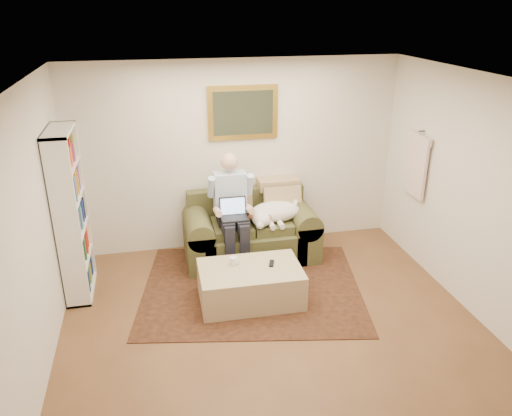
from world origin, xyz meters
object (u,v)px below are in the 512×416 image
object	(u,v)px
sleeping_dog	(275,212)
coffee_mug	(233,261)
ottoman	(250,284)
seated_man	(233,213)
bookshelf	(71,215)
laptop	(234,212)
sofa	(250,236)

from	to	relation	value
sleeping_dog	coffee_mug	bearing A→B (deg)	-129.60
ottoman	coffee_mug	xyz separation A→B (m)	(-0.18, 0.12, 0.26)
seated_man	coffee_mug	distance (m)	0.85
coffee_mug	bookshelf	distance (m)	1.94
sleeping_dog	coffee_mug	world-z (taller)	sleeping_dog
seated_man	sleeping_dog	bearing A→B (deg)	7.13
sleeping_dog	ottoman	distance (m)	1.21
sleeping_dog	laptop	bearing A→B (deg)	-166.36
laptop	ottoman	bearing A→B (deg)	-87.26
sleeping_dog	ottoman	size ratio (longest dim) A/B	0.62
sleeping_dog	bookshelf	xyz separation A→B (m)	(-2.50, -0.33, 0.33)
seated_man	laptop	xyz separation A→B (m)	(0.00, -0.07, 0.04)
seated_man	laptop	distance (m)	0.08
ottoman	laptop	bearing A→B (deg)	92.74
laptop	bookshelf	size ratio (longest dim) A/B	0.17
sleeping_dog	coffee_mug	xyz separation A→B (m)	(-0.72, -0.87, -0.20)
seated_man	sleeping_dog	size ratio (longest dim) A/B	2.04
sleeping_dog	bookshelf	world-z (taller)	bookshelf
sofa	laptop	world-z (taller)	laptop
ottoman	bookshelf	xyz separation A→B (m)	(-1.96, 0.65, 0.79)
sofa	laptop	size ratio (longest dim) A/B	5.15
seated_man	coffee_mug	world-z (taller)	seated_man
ottoman	coffee_mug	distance (m)	0.34
sofa	sleeping_dog	bearing A→B (deg)	-15.74
sofa	coffee_mug	distance (m)	1.05
sofa	laptop	xyz separation A→B (m)	(-0.26, -0.23, 0.47)
sleeping_dog	ottoman	xyz separation A→B (m)	(-0.54, -0.99, -0.46)
sofa	seated_man	distance (m)	0.54
sofa	bookshelf	distance (m)	2.33
sofa	ottoman	size ratio (longest dim) A/B	1.50
sofa	coffee_mug	xyz separation A→B (m)	(-0.40, -0.96, 0.17)
sleeping_dog	bookshelf	distance (m)	2.55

